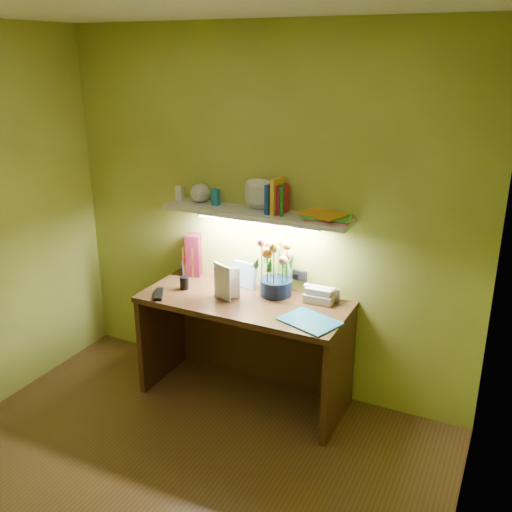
{
  "coord_description": "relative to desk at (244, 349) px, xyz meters",
  "views": [
    {
      "loc": [
        1.6,
        -1.89,
        2.3
      ],
      "look_at": [
        0.02,
        1.35,
        1.01
      ],
      "focal_mm": 40.0,
      "sensor_mm": 36.0,
      "label": 1
    }
  ],
  "objects": [
    {
      "name": "ground",
      "position": [
        0.0,
        -1.2,
        -0.38
      ],
      "size": [
        3.0,
        3.0,
        0.0
      ],
      "primitive_type": "plane",
      "color": "#533919",
      "rests_on": "ground"
    },
    {
      "name": "desk",
      "position": [
        0.0,
        0.0,
        0.0
      ],
      "size": [
        1.4,
        0.6,
        0.75
      ],
      "primitive_type": "cube",
      "color": "#35170E",
      "rests_on": "ground"
    },
    {
      "name": "flower_bouquet",
      "position": [
        0.16,
        0.17,
        0.57
      ],
      "size": [
        0.26,
        0.26,
        0.38
      ],
      "primitive_type": null,
      "rotation": [
        0.0,
        0.0,
        -0.1
      ],
      "color": "#0A1633",
      "rests_on": "desk"
    },
    {
      "name": "telephone",
      "position": [
        0.46,
        0.2,
        0.43
      ],
      "size": [
        0.19,
        0.15,
        0.11
      ],
      "primitive_type": null,
      "rotation": [
        0.0,
        0.0,
        0.03
      ],
      "color": "beige",
      "rests_on": "desk"
    },
    {
      "name": "desk_clock",
      "position": [
        0.54,
        0.24,
        0.42
      ],
      "size": [
        0.1,
        0.07,
        0.09
      ],
      "primitive_type": "cube",
      "rotation": [
        0.0,
        0.0,
        0.28
      ],
      "color": "#BCBDC1",
      "rests_on": "desk"
    },
    {
      "name": "whisky_bottle",
      "position": [
        -0.56,
        0.21,
        0.52
      ],
      "size": [
        0.09,
        0.09,
        0.29
      ],
      "primitive_type": null,
      "rotation": [
        0.0,
        0.0,
        0.26
      ],
      "color": "#B66910",
      "rests_on": "desk"
    },
    {
      "name": "whisky_box",
      "position": [
        -0.53,
        0.23,
        0.53
      ],
      "size": [
        0.13,
        0.13,
        0.31
      ],
      "primitive_type": "cube",
      "rotation": [
        0.0,
        0.0,
        0.34
      ],
      "color": "#530F1B",
      "rests_on": "desk"
    },
    {
      "name": "pen_cup",
      "position": [
        -0.46,
        -0.02,
        0.45
      ],
      "size": [
        0.07,
        0.07,
        0.15
      ],
      "primitive_type": "cylinder",
      "rotation": [
        0.0,
        0.0,
        0.08
      ],
      "color": "black",
      "rests_on": "desk"
    },
    {
      "name": "art_card",
      "position": [
        -0.1,
        0.2,
        0.46
      ],
      "size": [
        0.18,
        0.06,
        0.18
      ],
      "primitive_type": null,
      "rotation": [
        0.0,
        0.0,
        -0.15
      ],
      "color": "white",
      "rests_on": "desk"
    },
    {
      "name": "tv_remote",
      "position": [
        -0.55,
        -0.19,
        0.39
      ],
      "size": [
        0.14,
        0.19,
        0.02
      ],
      "primitive_type": "cube",
      "rotation": [
        0.0,
        0.0,
        0.53
      ],
      "color": "black",
      "rests_on": "desk"
    },
    {
      "name": "blue_folder",
      "position": [
        0.51,
        -0.12,
        0.38
      ],
      "size": [
        0.4,
        0.35,
        0.01
      ],
      "primitive_type": "cube",
      "rotation": [
        0.0,
        0.0,
        -0.34
      ],
      "color": "#1B7AB4",
      "rests_on": "desk"
    },
    {
      "name": "desk_book_a",
      "position": [
        -0.18,
        -0.05,
        0.48
      ],
      "size": [
        0.16,
        0.07,
        0.22
      ],
      "primitive_type": "imported",
      "rotation": [
        0.0,
        0.0,
        0.34
      ],
      "color": "white",
      "rests_on": "desk"
    },
    {
      "name": "desk_book_b",
      "position": [
        -0.22,
        -0.01,
        0.5
      ],
      "size": [
        0.17,
        0.09,
        0.24
      ],
      "primitive_type": "imported",
      "rotation": [
        0.0,
        0.0,
        -0.44
      ],
      "color": "silver",
      "rests_on": "desk"
    },
    {
      "name": "wall_shelf",
      "position": [
        0.0,
        0.18,
        0.96
      ],
      "size": [
        1.3,
        0.29,
        0.27
      ],
      "color": "silver",
      "rests_on": "ground"
    }
  ]
}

